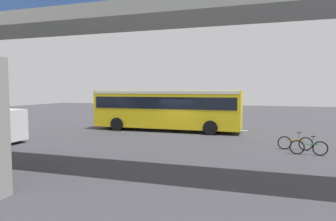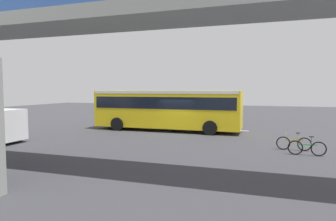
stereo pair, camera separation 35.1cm
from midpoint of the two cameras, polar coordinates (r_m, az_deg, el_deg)
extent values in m
plane|color=#38383D|center=(22.14, 1.43, -4.34)|extent=(80.00, 80.00, 0.00)
cube|color=yellow|center=(23.24, -0.70, 0.32)|extent=(11.50, 2.55, 2.86)
cube|color=black|center=(23.21, -0.70, 1.59)|extent=(11.04, 2.59, 0.90)
cube|color=white|center=(23.19, -0.70, 3.56)|extent=(11.27, 2.58, 0.20)
cube|color=black|center=(25.61, -13.06, 1.34)|extent=(0.04, 2.24, 1.20)
cylinder|color=black|center=(23.61, -10.20, -2.60)|extent=(1.04, 0.30, 1.04)
cylinder|color=black|center=(25.88, -7.58, -1.99)|extent=(1.04, 0.30, 1.04)
cylinder|color=black|center=(21.23, 7.71, -3.32)|extent=(1.04, 0.30, 1.04)
cylinder|color=black|center=(23.73, 8.76, -2.55)|extent=(1.04, 0.30, 1.04)
cylinder|color=black|center=(20.85, -27.37, -4.38)|extent=(0.68, 0.22, 0.68)
torus|color=black|center=(16.17, 23.05, -6.53)|extent=(0.72, 0.06, 0.72)
torus|color=black|center=(16.31, 26.75, -6.55)|extent=(0.72, 0.06, 0.72)
cube|color=green|center=(16.20, 24.93, -5.92)|extent=(0.89, 0.04, 0.04)
cylinder|color=green|center=(16.19, 25.61, -5.23)|extent=(0.03, 0.03, 0.40)
cube|color=black|center=(16.16, 25.64, -4.53)|extent=(0.20, 0.08, 0.04)
cylinder|color=green|center=(16.09, 23.55, -4.61)|extent=(0.02, 0.44, 0.02)
torus|color=black|center=(17.23, 21.01, -5.83)|extent=(0.72, 0.06, 0.72)
torus|color=black|center=(17.33, 24.49, -5.87)|extent=(0.72, 0.06, 0.72)
cube|color=orange|center=(17.25, 22.77, -5.26)|extent=(0.89, 0.04, 0.04)
cylinder|color=orange|center=(17.24, 23.42, -4.61)|extent=(0.03, 0.03, 0.40)
cube|color=black|center=(17.21, 23.44, -3.96)|extent=(0.20, 0.08, 0.04)
cylinder|color=orange|center=(17.16, 21.48, -4.03)|extent=(0.02, 0.44, 0.02)
cylinder|color=slate|center=(26.57, -0.68, 0.11)|extent=(0.08, 0.08, 2.80)
cube|color=red|center=(26.52, -0.68, 2.48)|extent=(0.04, 0.60, 0.60)
cube|color=silver|center=(24.12, 12.47, -3.73)|extent=(2.00, 0.20, 0.01)
cube|color=silver|center=(24.78, 3.20, -3.43)|extent=(2.00, 0.20, 0.01)
cube|color=silver|center=(26.05, -5.37, -3.08)|extent=(2.00, 0.20, 0.01)
cube|color=gray|center=(11.97, -13.99, 16.63)|extent=(24.68, 2.60, 0.50)
cube|color=#3359A5|center=(13.21, -11.06, 19.03)|extent=(24.68, 0.08, 1.10)
camera|label=1|loc=(0.18, -90.44, -0.03)|focal=31.61mm
camera|label=2|loc=(0.18, 89.56, 0.03)|focal=31.61mm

